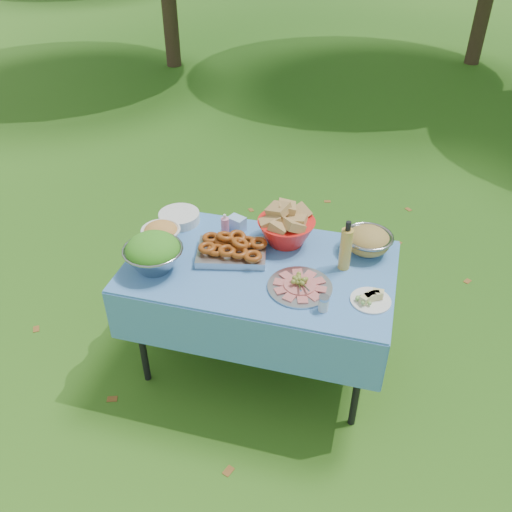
{
  "coord_description": "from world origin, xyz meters",
  "views": [
    {
      "loc": [
        0.59,
        -2.29,
        2.57
      ],
      "look_at": [
        -0.02,
        0.0,
        0.82
      ],
      "focal_mm": 38.0,
      "sensor_mm": 36.0,
      "label": 1
    }
  ],
  "objects": [
    {
      "name": "picnic_table",
      "position": [
        0.0,
        0.0,
        0.38
      ],
      "size": [
        1.46,
        0.86,
        0.76
      ],
      "primitive_type": "cube",
      "color": "#84CFFF",
      "rests_on": "ground"
    },
    {
      "name": "pasta_bowl_white",
      "position": [
        -0.61,
        0.07,
        0.82
      ],
      "size": [
        0.25,
        0.25,
        0.12
      ],
      "primitive_type": null,
      "rotation": [
        0.0,
        0.0,
        -0.13
      ],
      "color": "silver",
      "rests_on": "picnic_table"
    },
    {
      "name": "oil_bottle",
      "position": [
        0.45,
        0.1,
        0.91
      ],
      "size": [
        0.07,
        0.07,
        0.3
      ],
      "primitive_type": "cylinder",
      "rotation": [
        0.0,
        0.0,
        -0.08
      ],
      "color": "gold",
      "rests_on": "picnic_table"
    },
    {
      "name": "ground",
      "position": [
        0.0,
        0.0,
        0.0
      ],
      "size": [
        80.0,
        80.0,
        0.0
      ],
      "primitive_type": "plane",
      "color": "black",
      "rests_on": "ground"
    },
    {
      "name": "pasta_bowl_steel",
      "position": [
        0.55,
        0.28,
        0.83
      ],
      "size": [
        0.35,
        0.35,
        0.15
      ],
      "primitive_type": null,
      "rotation": [
        0.0,
        0.0,
        0.34
      ],
      "color": "#97999F",
      "rests_on": "picnic_table"
    },
    {
      "name": "cheese_plate",
      "position": [
        0.62,
        -0.15,
        0.79
      ],
      "size": [
        0.24,
        0.24,
        0.06
      ],
      "primitive_type": "cylinder",
      "rotation": [
        0.0,
        0.0,
        0.19
      ],
      "color": "silver",
      "rests_on": "picnic_table"
    },
    {
      "name": "charcuterie_platter",
      "position": [
        0.25,
        -0.14,
        0.8
      ],
      "size": [
        0.38,
        0.38,
        0.08
      ],
      "primitive_type": "cylinder",
      "rotation": [
        0.0,
        0.0,
        -0.11
      ],
      "color": "#AFB3B7",
      "rests_on": "picnic_table"
    },
    {
      "name": "plate_stack",
      "position": [
        -0.59,
        0.3,
        0.79
      ],
      "size": [
        0.28,
        0.28,
        0.06
      ],
      "primitive_type": "cylinder",
      "rotation": [
        0.0,
        0.0,
        -0.14
      ],
      "color": "silver",
      "rests_on": "picnic_table"
    },
    {
      "name": "shaker",
      "position": [
        0.4,
        -0.28,
        0.8
      ],
      "size": [
        0.06,
        0.06,
        0.08
      ],
      "primitive_type": "cylinder",
      "rotation": [
        0.0,
        0.0,
        0.17
      ],
      "color": "silver",
      "rests_on": "picnic_table"
    },
    {
      "name": "salad_bowl",
      "position": [
        -0.54,
        -0.18,
        0.87
      ],
      "size": [
        0.39,
        0.39,
        0.21
      ],
      "primitive_type": null,
      "rotation": [
        0.0,
        0.0,
        -0.28
      ],
      "color": "#97999F",
      "rests_on": "picnic_table"
    },
    {
      "name": "fried_tray",
      "position": [
        -0.17,
        0.04,
        0.81
      ],
      "size": [
        0.43,
        0.35,
        0.09
      ],
      "primitive_type": "cube",
      "rotation": [
        0.0,
        0.0,
        0.22
      ],
      "color": "#ACACB0",
      "rests_on": "picnic_table"
    },
    {
      "name": "sanitizer_bottle",
      "position": [
        -0.27,
        0.23,
        0.83
      ],
      "size": [
        0.06,
        0.06,
        0.14
      ],
      "primitive_type": "cylinder",
      "rotation": [
        0.0,
        0.0,
        -0.18
      ],
      "color": "pink",
      "rests_on": "picnic_table"
    },
    {
      "name": "wipes_box",
      "position": [
        -0.22,
        0.3,
        0.81
      ],
      "size": [
        0.12,
        0.1,
        0.09
      ],
      "primitive_type": "cube",
      "rotation": [
        0.0,
        0.0,
        -0.37
      ],
      "color": "#90C0F5",
      "rests_on": "picnic_table"
    },
    {
      "name": "bread_bowl",
      "position": [
        0.09,
        0.25,
        0.87
      ],
      "size": [
        0.35,
        0.35,
        0.22
      ],
      "primitive_type": null,
      "rotation": [
        0.0,
        0.0,
        0.07
      ],
      "color": "red",
      "rests_on": "picnic_table"
    }
  ]
}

